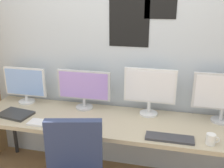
{
  "coord_description": "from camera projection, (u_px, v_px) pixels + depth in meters",
  "views": [
    {
      "loc": [
        0.53,
        -1.58,
        1.87
      ],
      "look_at": [
        0.0,
        0.65,
        1.09
      ],
      "focal_mm": 41.33,
      "sensor_mm": 36.0,
      "label": 1
    }
  ],
  "objects": [
    {
      "name": "coffee_mug",
      "position": [
        211.0,
        139.0,
        2.06
      ],
      "size": [
        0.11,
        0.08,
        0.09
      ],
      "color": "white",
      "rests_on": "desk"
    },
    {
      "name": "monitor_far_right",
      "position": [
        224.0,
        95.0,
        2.37
      ],
      "size": [
        0.57,
        0.18,
        0.47
      ],
      "color": "silver",
      "rests_on": "desk"
    },
    {
      "name": "monitor_center_left",
      "position": [
        84.0,
        87.0,
        2.68
      ],
      "size": [
        0.57,
        0.18,
        0.41
      ],
      "color": "silver",
      "rests_on": "desk"
    },
    {
      "name": "monitor_far_left",
      "position": [
        25.0,
        84.0,
        2.84
      ],
      "size": [
        0.48,
        0.18,
        0.4
      ],
      "color": "silver",
      "rests_on": "desk"
    },
    {
      "name": "keyboard_left",
      "position": [
        46.0,
        124.0,
        2.39
      ],
      "size": [
        0.35,
        0.13,
        0.02
      ],
      "primitive_type": "cube",
      "color": "silver",
      "rests_on": "desk"
    },
    {
      "name": "desk",
      "position": [
        111.0,
        124.0,
        2.5
      ],
      "size": [
        2.69,
        0.68,
        0.74
      ],
      "color": "tan",
      "rests_on": "ground_plane"
    },
    {
      "name": "keyboard_right",
      "position": [
        170.0,
        138.0,
        2.15
      ],
      "size": [
        0.4,
        0.13,
        0.02
      ],
      "primitive_type": "cube",
      "color": "#38383D",
      "rests_on": "desk"
    },
    {
      "name": "monitor_center_right",
      "position": [
        150.0,
        89.0,
        2.52
      ],
      "size": [
        0.51,
        0.18,
        0.48
      ],
      "color": "silver",
      "rests_on": "desk"
    },
    {
      "name": "wall_back",
      "position": [
        120.0,
        54.0,
        2.69
      ],
      "size": [
        5.09,
        0.11,
        2.6
      ],
      "color": "silver",
      "rests_on": "ground_plane"
    },
    {
      "name": "laptop_closed",
      "position": [
        16.0,
        114.0,
        2.58
      ],
      "size": [
        0.35,
        0.27,
        0.02
      ],
      "primitive_type": "cube",
      "rotation": [
        0.0,
        0.0,
        -0.16
      ],
      "color": "#2D2D2D",
      "rests_on": "desk"
    },
    {
      "name": "computer_mouse",
      "position": [
        70.0,
        121.0,
        2.43
      ],
      "size": [
        0.06,
        0.1,
        0.03
      ],
      "primitive_type": "ellipsoid",
      "color": "#38383D",
      "rests_on": "desk"
    }
  ]
}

